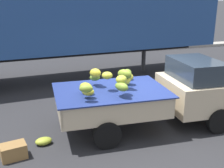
{
  "coord_description": "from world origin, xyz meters",
  "views": [
    {
      "loc": [
        -2.77,
        -6.37,
        3.33
      ],
      "look_at": [
        -0.66,
        -0.06,
        1.2
      ],
      "focal_mm": 45.23,
      "sensor_mm": 36.0,
      "label": 1
    }
  ],
  "objects_px": {
    "fallen_banana_bunch_near_tailgate": "(44,141)",
    "produce_crate": "(14,151)",
    "pickup_truck": "(181,91)",
    "semi_trailer": "(67,15)"
  },
  "relations": [
    {
      "from": "pickup_truck",
      "to": "fallen_banana_bunch_near_tailgate",
      "type": "distance_m",
      "value": 3.7
    },
    {
      "from": "pickup_truck",
      "to": "semi_trailer",
      "type": "relative_size",
      "value": 0.41
    },
    {
      "from": "produce_crate",
      "to": "semi_trailer",
      "type": "bearing_deg",
      "value": 68.11
    },
    {
      "from": "semi_trailer",
      "to": "produce_crate",
      "type": "relative_size",
      "value": 23.29
    },
    {
      "from": "fallen_banana_bunch_near_tailgate",
      "to": "semi_trailer",
      "type": "bearing_deg",
      "value": 73.15
    },
    {
      "from": "semi_trailer",
      "to": "fallen_banana_bunch_near_tailgate",
      "type": "bearing_deg",
      "value": -109.79
    },
    {
      "from": "fallen_banana_bunch_near_tailgate",
      "to": "pickup_truck",
      "type": "bearing_deg",
      "value": 1.63
    },
    {
      "from": "pickup_truck",
      "to": "produce_crate",
      "type": "distance_m",
      "value": 4.36
    },
    {
      "from": "semi_trailer",
      "to": "fallen_banana_bunch_near_tailgate",
      "type": "relative_size",
      "value": 31.36
    },
    {
      "from": "fallen_banana_bunch_near_tailgate",
      "to": "produce_crate",
      "type": "bearing_deg",
      "value": -149.69
    }
  ]
}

